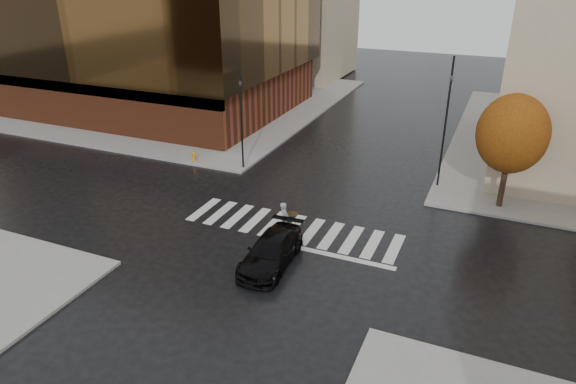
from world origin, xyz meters
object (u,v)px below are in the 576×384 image
Objects in this scene: cyclist at (286,226)px; traffic_light_ne at (447,114)px; fire_hydrant at (194,156)px; sedan at (271,251)px; traffic_light_nw at (241,112)px.

cyclist is 0.24× the size of traffic_light_ne.
cyclist is 12.30m from fire_hydrant.
fire_hydrant is at bearing -7.32° from traffic_light_ne.
sedan reaches higher than fire_hydrant.
cyclist is at bearing 96.24° from sedan.
traffic_light_nw reaches higher than fire_hydrant.
traffic_light_nw is 9.69× the size of fire_hydrant.
fire_hydrant is (-10.50, 9.68, -0.16)m from sedan.
sedan is at bearing 176.20° from cyclist.
fire_hydrant is at bearing 42.07° from cyclist.
cyclist is 12.12m from traffic_light_ne.
traffic_light_ne is 17.02m from fire_hydrant.
traffic_light_nw is (-6.38, 7.40, 3.32)m from cyclist.
sedan is 12.55m from traffic_light_nw.
fire_hydrant is (-10.08, 7.06, -0.12)m from cyclist.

